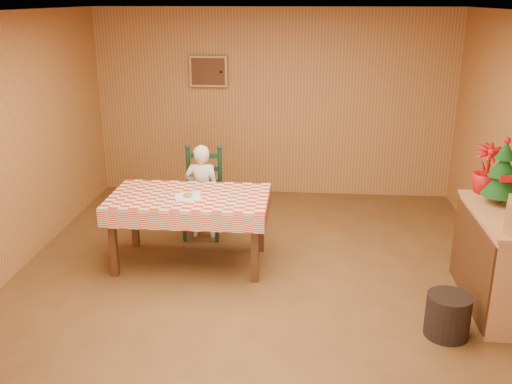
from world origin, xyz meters
TOP-DOWN VIEW (x-y plane):
  - ground at (0.00, 0.00)m, footprint 6.00×6.00m
  - cabin_walls at (-0.00, 0.53)m, footprint 5.10×6.05m
  - dining_table at (-0.73, 0.56)m, footprint 1.66×0.96m
  - ladder_chair at (-0.73, 1.35)m, footprint 0.44×0.40m
  - seated_child at (-0.73, 1.29)m, footprint 0.41×0.27m
  - napkin at (-0.73, 0.51)m, footprint 0.32×0.32m
  - donut at (-0.73, 0.51)m, footprint 0.12×0.12m
  - shelf_unit at (2.23, -0.11)m, footprint 0.54×1.24m
  - christmas_tree at (2.24, 0.14)m, footprint 0.34×0.34m
  - flower_arrangement at (2.19, 0.44)m, footprint 0.28×0.28m
  - storage_bin at (1.69, -0.63)m, footprint 0.48×0.48m

SIDE VIEW (x-z plane):
  - ground at x=0.00m, z-range 0.00..0.00m
  - storage_bin at x=1.69m, z-range 0.00..0.37m
  - shelf_unit at x=2.23m, z-range 0.00..0.93m
  - ladder_chair at x=-0.73m, z-range -0.04..1.04m
  - seated_child at x=-0.73m, z-range 0.00..1.12m
  - dining_table at x=-0.73m, z-range 0.30..1.07m
  - napkin at x=-0.73m, z-range 0.77..0.77m
  - donut at x=-0.73m, z-range 0.77..0.81m
  - flower_arrangement at x=2.19m, z-range 0.93..1.41m
  - christmas_tree at x=2.24m, z-range 0.90..1.52m
  - cabin_walls at x=0.00m, z-range 0.50..3.15m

